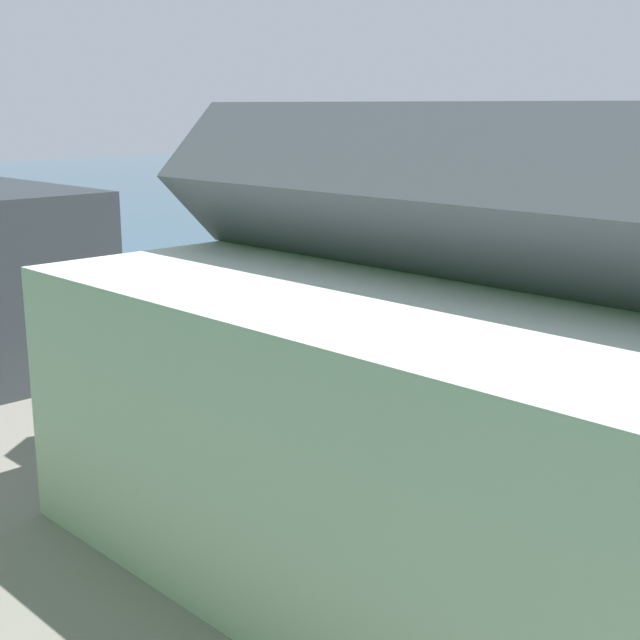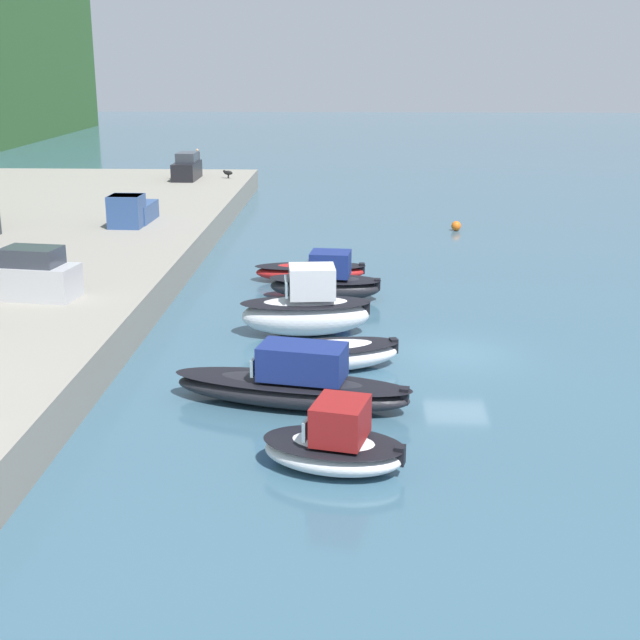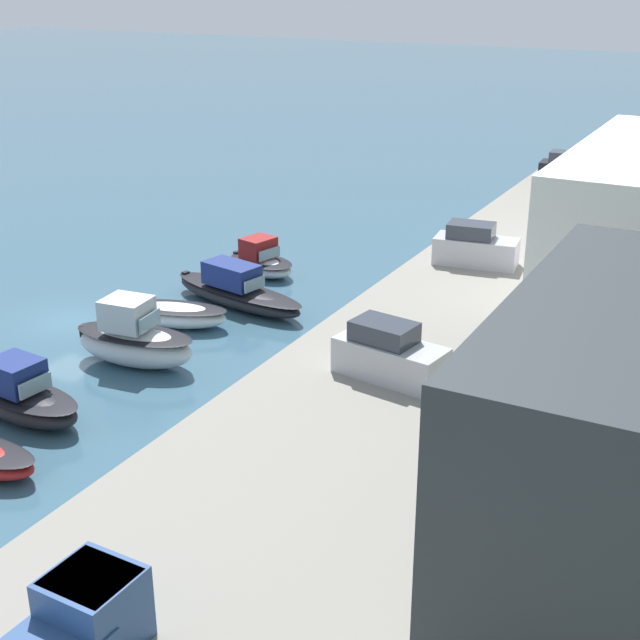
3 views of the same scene
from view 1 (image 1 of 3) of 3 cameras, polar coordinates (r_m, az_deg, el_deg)
ground_plane at (r=50.98m, az=13.44°, el=-0.25°), size 320.00×320.00×0.00m
quay_promenade at (r=32.56m, az=-12.06°, el=-6.51°), size 91.81×26.19×1.69m
harbor_clubhouse at (r=20.21m, az=9.77°, el=-5.43°), size 18.31×12.04×10.26m
moored_boat_1 at (r=42.80m, az=15.50°, el=-1.94°), size 3.79×8.58×2.18m
moored_boat_2 at (r=45.68m, az=12.22°, el=-1.01°), size 3.34×5.65×1.10m
moored_boat_3 at (r=47.10m, az=7.06°, el=0.29°), size 2.92×5.76×2.99m
moored_boat_4 at (r=51.35m, az=2.36°, el=1.19°), size 2.74×5.69×2.36m
moored_boat_5 at (r=53.25m, az=-1.15°, el=1.29°), size 2.38×5.98×0.95m
parked_car_0 at (r=38.07m, az=-3.02°, el=-0.50°), size 2.40×4.42×2.16m
parked_car_1 at (r=30.61m, az=17.68°, el=-4.68°), size 2.33×4.40×2.16m
pickup_truck_0 at (r=51.92m, az=-15.52°, el=2.72°), size 4.78×2.10×1.90m
mooring_buoy_0 at (r=69.94m, az=-3.85°, el=4.07°), size 0.66×0.66×0.66m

